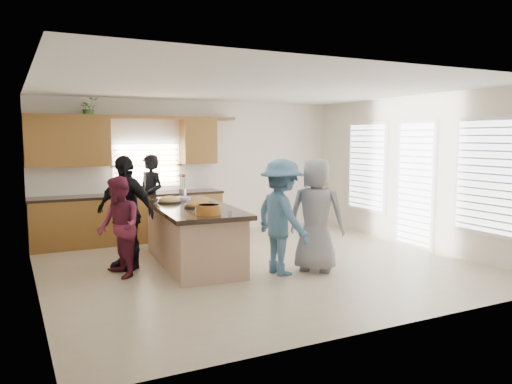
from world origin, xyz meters
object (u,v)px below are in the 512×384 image
salad_bowl (208,209)px  woman_left_mid (119,227)px  woman_right_front (316,215)px  woman_left_back (151,198)px  island (193,236)px  woman_right_back (282,217)px  woman_left_front (125,212)px

salad_bowl → woman_left_mid: woman_left_mid is taller
woman_right_front → woman_left_back: bearing=-17.6°
woman_left_back → woman_right_front: woman_right_front is taller
island → woman_left_mid: 1.28m
woman_left_mid → woman_right_front: woman_right_front is taller
woman_right_back → woman_left_front: bearing=49.5°
woman_left_front → woman_right_back: woman_left_front is taller
woman_right_back → woman_right_front: 0.56m
island → woman_left_mid: (-1.22, -0.25, 0.29)m
woman_left_mid → woman_left_front: 0.51m
woman_right_front → salad_bowl: bearing=35.4°
woman_left_back → woman_right_front: 3.71m
island → woman_right_back: woman_right_back is taller
woman_left_front → woman_left_back: bearing=114.5°
woman_left_mid → woman_left_front: bearing=149.4°
island → woman_right_front: woman_right_front is taller
island → woman_left_mid: bearing=-163.8°
salad_bowl → woman_left_front: size_ratio=0.21×
salad_bowl → woman_left_front: bearing=128.5°
salad_bowl → woman_left_mid: (-1.12, 0.71, -0.28)m
island → woman_left_front: bearing=173.4°
salad_bowl → woman_left_back: 3.02m
island → woman_right_back: (0.98, -1.17, 0.41)m
salad_bowl → woman_right_front: woman_right_front is taller
woman_left_back → woman_left_mid: bearing=-51.6°
woman_right_back → salad_bowl: bearing=73.0°
woman_left_back → island: bearing=-22.6°
woman_left_back → woman_right_front: (1.67, -3.31, 0.01)m
woman_left_front → woman_right_front: woman_left_front is taller
woman_left_back → woman_left_front: 2.05m
woman_left_mid → woman_right_back: (2.20, -0.92, 0.12)m
woman_right_front → woman_right_back: bearing=36.5°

